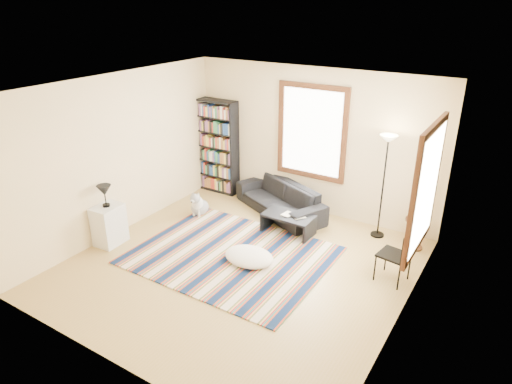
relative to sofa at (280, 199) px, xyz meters
The scene contains 21 objects.
floor 2.12m from the sofa, 78.52° to the right, with size 5.00×5.00×0.10m, color #A6844C.
ceiling 3.30m from the sofa, 78.52° to the right, with size 5.00×5.00×0.10m, color white.
wall_back 1.28m from the sofa, 50.22° to the left, with size 5.00×0.10×2.80m, color beige.
wall_front 4.75m from the sofa, 84.83° to the right, with size 5.00×0.10×2.80m, color beige.
wall_left 3.16m from the sofa, 136.15° to the right, with size 0.10×5.00×2.80m, color beige.
wall_right 3.77m from the sofa, 34.65° to the right, with size 0.10×5.00×2.80m, color beige.
window_back 1.43m from the sofa, 45.25° to the left, with size 1.20×0.06×1.60m, color white.
window_right 3.41m from the sofa, 23.42° to the right, with size 0.06×1.20×1.60m, color white.
rug 1.88m from the sofa, 86.06° to the right, with size 3.08×2.47×0.02m, color #0C1D3D.
sofa is the anchor object (origin of this frame).
bookshelf 1.84m from the sofa, behind, with size 0.90×0.30×2.00m, color black.
coffee_table 0.86m from the sofa, 50.40° to the right, with size 0.90×0.50×0.36m, color black.
book_a 0.80m from the sofa, 55.95° to the right, with size 0.16×0.22×0.02m, color beige.
book_b 0.93m from the sofa, 41.23° to the right, with size 0.15×0.21×0.02m, color beige.
floor_cushion 1.94m from the sofa, 75.51° to the right, with size 0.83×0.62×0.21m, color white.
floor_lamp 2.05m from the sofa, ahead, with size 0.30×0.30×1.86m, color black, non-canonical shape.
side_table 2.62m from the sofa, ahead, with size 0.40×0.40×0.54m, color #4C2513.
folding_chair 2.81m from the sofa, 24.05° to the right, with size 0.42×0.40×0.86m, color black.
white_cabinet 3.22m from the sofa, 125.80° to the right, with size 0.38×0.50×0.70m, color silver.
table_lamp 3.27m from the sofa, 125.80° to the right, with size 0.24×0.24×0.38m, color black, non-canonical shape.
dog 1.57m from the sofa, 144.72° to the right, with size 0.35×0.50×0.50m, color #ABABAB, non-canonical shape.
Camera 1 is at (3.50, -5.10, 3.96)m, focal length 32.00 mm.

